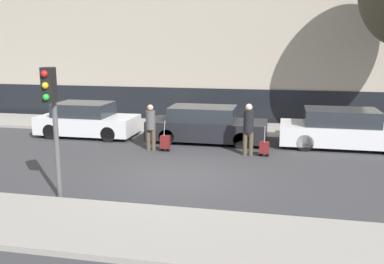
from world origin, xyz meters
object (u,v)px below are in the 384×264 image
Objects in this scene: pedestrian_left at (151,125)px; trolley_right at (264,148)px; trolley_left at (165,142)px; pedestrian_right at (248,126)px; traffic_light at (52,106)px; parked_car_1 at (206,125)px; parked_car_2 at (344,130)px; parked_car_0 at (87,120)px.

trolley_right is at bearing -172.89° from pedestrian_left.
pedestrian_left reaches higher than trolley_left.
trolley_left is 2.97m from pedestrian_right.
traffic_light is (-4.73, -5.17, 1.99)m from trolley_right.
parked_car_2 reaches higher than parked_car_1.
parked_car_2 reaches higher than trolley_right.
parked_car_1 is 2.43m from pedestrian_left.
traffic_light is (-7.51, -7.11, 1.64)m from parked_car_2.
trolley_left is 0.63× the size of pedestrian_right.
parked_car_2 is at bearing 34.92° from trolley_right.
parked_car_1 is (4.97, -0.02, -0.00)m from parked_car_0.
parked_car_1 is at bearing -126.26° from pedestrian_left.
trolley_right is at bearing 47.54° from traffic_light.
parked_car_1 is 2.75× the size of pedestrian_left.
traffic_light is at bearing -132.46° from trolley_right.
trolley_left is at bearing -179.60° from trolley_right.
traffic_light is at bearing -136.56° from parked_car_2.
trolley_left is at bearing -25.59° from parked_car_0.
parked_car_0 is 10.05m from parked_car_2.
parked_car_2 is (10.05, 0.13, 0.01)m from parked_car_0.
pedestrian_right is at bearing 51.19° from traffic_light.
pedestrian_right is (-3.32, -1.91, 0.35)m from parked_car_2.
pedestrian_right is (1.76, -1.76, 0.37)m from parked_car_1.
parked_car_0 is 0.85× the size of parked_car_2.
trolley_right is (-2.77, -1.94, -0.35)m from parked_car_2.
traffic_light reaches higher than parked_car_0.
trolley_left is (3.83, -1.83, -0.31)m from parked_car_0.
pedestrian_left is 0.93× the size of pedestrian_right.
parked_car_2 is 2.84× the size of pedestrian_left.
parked_car_0 is 4.26m from trolley_left.
pedestrian_left is at bearing 81.92° from traffic_light.
traffic_light reaches higher than trolley_left.
parked_car_2 is 2.63× the size of pedestrian_right.
pedestrian_left reaches higher than parked_car_0.
traffic_light is at bearing 89.77° from pedestrian_left.
traffic_light reaches higher than trolley_right.
pedestrian_right is at bearing -150.14° from parked_car_2.
trolley_left is at bearing 75.96° from traffic_light.
pedestrian_right is (6.73, -1.78, 0.37)m from parked_car_0.
parked_car_2 is 6.53m from trolley_left.
trolley_right is at bearing 0.40° from trolley_left.
parked_car_0 is 4.97m from parked_car_1.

